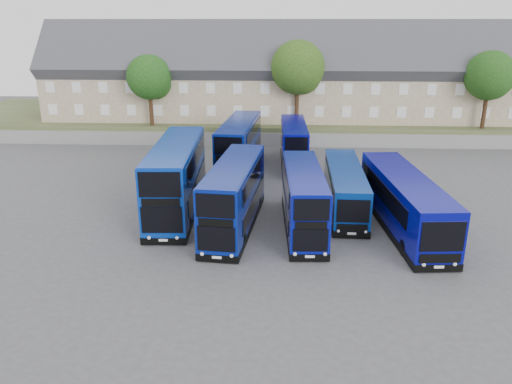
# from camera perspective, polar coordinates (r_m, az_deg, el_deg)

# --- Properties ---
(ground) EXTENTS (120.00, 120.00, 0.00)m
(ground) POSITION_cam_1_polar(r_m,az_deg,el_deg) (31.99, 2.23, -5.03)
(ground) COLOR #4A494F
(ground) RESTS_ON ground
(retaining_wall) EXTENTS (70.00, 0.40, 1.50)m
(retaining_wall) POSITION_cam_1_polar(r_m,az_deg,el_deg) (54.61, 2.52, 6.00)
(retaining_wall) COLOR slate
(retaining_wall) RESTS_ON ground
(earth_bank) EXTENTS (80.00, 20.00, 2.00)m
(earth_bank) POSITION_cam_1_polar(r_m,az_deg,el_deg) (64.35, 2.57, 8.22)
(earth_bank) COLOR #48512D
(earth_bank) RESTS_ON ground
(terrace_row) EXTENTS (60.00, 10.40, 11.20)m
(terrace_row) POSITION_cam_1_polar(r_m,az_deg,el_deg) (59.63, 5.59, 12.73)
(terrace_row) COLOR gray
(terrace_row) RESTS_ON earth_bank
(dd_front_left) EXTENTS (3.37, 12.40, 4.88)m
(dd_front_left) POSITION_cam_1_polar(r_m,az_deg,el_deg) (35.83, -9.05, 1.52)
(dd_front_left) COLOR #0831A4
(dd_front_left) RESTS_ON ground
(dd_front_mid) EXTENTS (3.57, 11.06, 4.32)m
(dd_front_mid) POSITION_cam_1_polar(r_m,az_deg,el_deg) (32.58, -2.50, -0.56)
(dd_front_mid) COLOR navy
(dd_front_mid) RESTS_ON ground
(dd_front_right) EXTENTS (2.72, 10.14, 3.99)m
(dd_front_right) POSITION_cam_1_polar(r_m,az_deg,el_deg) (32.51, 5.42, -0.98)
(dd_front_right) COLOR #07108B
(dd_front_right) RESTS_ON ground
(dd_rear_left) EXTENTS (3.48, 11.44, 4.48)m
(dd_rear_left) POSITION_cam_1_polar(r_m,az_deg,el_deg) (45.42, -1.91, 5.21)
(dd_rear_left) COLOR navy
(dd_rear_left) RESTS_ON ground
(dd_rear_right) EXTENTS (2.43, 9.93, 3.93)m
(dd_rear_right) POSITION_cam_1_polar(r_m,az_deg,el_deg) (47.26, 4.31, 5.37)
(dd_rear_right) COLOR #080996
(dd_rear_right) RESTS_ON ground
(coach_east_a) EXTENTS (2.69, 11.25, 3.05)m
(coach_east_a) POSITION_cam_1_polar(r_m,az_deg,el_deg) (36.65, 10.11, 0.37)
(coach_east_a) COLOR navy
(coach_east_a) RESTS_ON ground
(coach_east_b) EXTENTS (3.74, 13.03, 3.52)m
(coach_east_b) POSITION_cam_1_polar(r_m,az_deg,el_deg) (33.99, 16.57, -1.23)
(coach_east_b) COLOR #070986
(coach_east_b) RESTS_ON ground
(tree_west) EXTENTS (4.80, 4.80, 7.65)m
(tree_west) POSITION_cam_1_polar(r_m,az_deg,el_deg) (56.41, -11.95, 12.53)
(tree_west) COLOR #382314
(tree_west) RESTS_ON earth_bank
(tree_mid) EXTENTS (5.76, 5.76, 9.18)m
(tree_mid) POSITION_cam_1_polar(r_m,az_deg,el_deg) (55.07, 4.94, 13.78)
(tree_mid) COLOR #382314
(tree_mid) RESTS_ON earth_bank
(tree_east) EXTENTS (5.12, 5.12, 8.16)m
(tree_east) POSITION_cam_1_polar(r_m,az_deg,el_deg) (58.87, 25.22, 11.76)
(tree_east) COLOR #382314
(tree_east) RESTS_ON earth_bank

